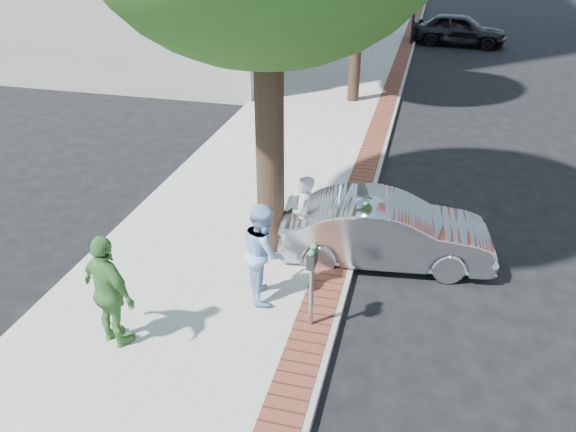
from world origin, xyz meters
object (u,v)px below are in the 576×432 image
(person_green, at_px, (109,292))
(person_gray, at_px, (303,216))
(bg_car, at_px, (460,29))
(person_officer, at_px, (264,252))
(parking_meter, at_px, (312,270))
(sedan_silver, at_px, (386,231))

(person_green, bearing_deg, person_gray, -100.82)
(person_gray, relative_size, bg_car, 0.36)
(person_gray, height_order, person_officer, person_officer)
(person_gray, bearing_deg, person_green, -37.02)
(parking_meter, xyz_separation_m, person_gray, (-0.61, 2.06, -0.24))
(person_green, height_order, bg_car, person_green)
(sedan_silver, height_order, bg_car, bg_car)
(person_green, bearing_deg, bg_car, -78.57)
(person_gray, relative_size, sedan_silver, 0.41)
(person_green, distance_m, bg_car, 24.89)
(person_officer, bearing_deg, sedan_silver, -67.42)
(person_green, xyz_separation_m, bg_car, (5.31, 24.31, -0.32))
(bg_car, bearing_deg, person_officer, 177.37)
(parking_meter, bearing_deg, person_green, -157.98)
(parking_meter, relative_size, person_green, 0.78)
(parking_meter, xyz_separation_m, bg_car, (2.50, 23.17, -0.43))
(parking_meter, relative_size, sedan_silver, 0.37)
(parking_meter, relative_size, bg_car, 0.32)
(parking_meter, height_order, sedan_silver, parking_meter)
(person_officer, xyz_separation_m, person_green, (-1.87, -1.72, 0.06))
(parking_meter, height_order, bg_car, parking_meter)
(sedan_silver, bearing_deg, person_gray, 96.85)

